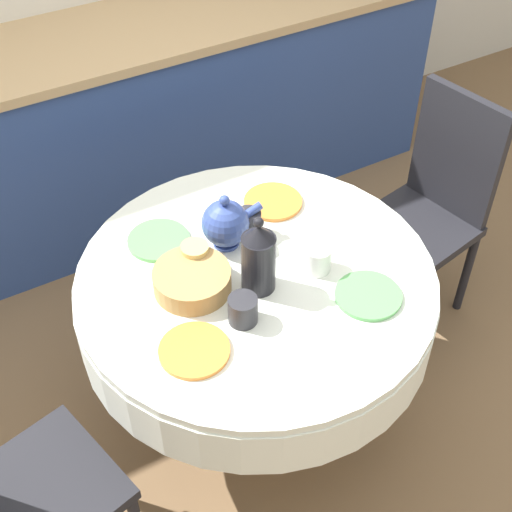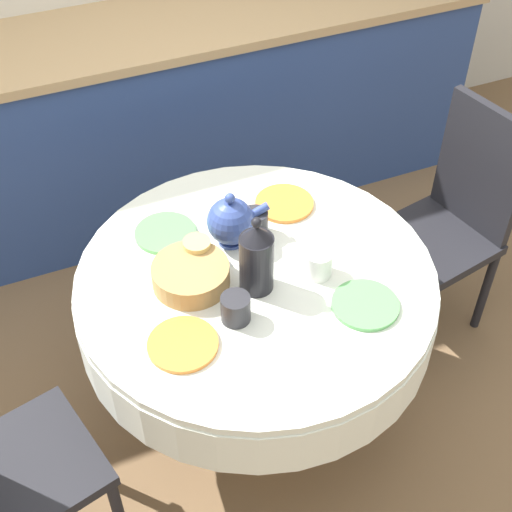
% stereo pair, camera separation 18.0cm
% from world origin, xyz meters
% --- Properties ---
extents(ground_plane, '(12.00, 12.00, 0.00)m').
position_xyz_m(ground_plane, '(0.00, 0.00, 0.00)').
color(ground_plane, brown).
extents(kitchen_counter, '(3.24, 0.64, 0.95)m').
position_xyz_m(kitchen_counter, '(0.00, 1.36, 0.48)').
color(kitchen_counter, '#2D4784').
rests_on(kitchen_counter, ground_plane).
extents(dining_table, '(1.16, 1.16, 0.74)m').
position_xyz_m(dining_table, '(0.00, 0.00, 0.61)').
color(dining_table, tan).
rests_on(dining_table, ground_plane).
extents(chair_left, '(0.47, 0.47, 0.99)m').
position_xyz_m(chair_left, '(0.91, 0.18, 0.54)').
color(chair_left, black).
rests_on(chair_left, ground_plane).
extents(plate_near_left, '(0.21, 0.21, 0.01)m').
position_xyz_m(plate_near_left, '(-0.31, -0.18, 0.75)').
color(plate_near_left, orange).
rests_on(plate_near_left, dining_table).
extents(cup_near_left, '(0.09, 0.09, 0.09)m').
position_xyz_m(cup_near_left, '(-0.13, -0.15, 0.79)').
color(cup_near_left, '#28282D').
rests_on(cup_near_left, dining_table).
extents(plate_near_right, '(0.21, 0.21, 0.01)m').
position_xyz_m(plate_near_right, '(0.25, -0.26, 0.75)').
color(plate_near_right, '#5BA85B').
rests_on(plate_near_right, dining_table).
extents(cup_near_right, '(0.09, 0.09, 0.09)m').
position_xyz_m(cup_near_right, '(0.18, -0.07, 0.79)').
color(cup_near_right, white).
rests_on(cup_near_right, dining_table).
extents(plate_far_left, '(0.21, 0.21, 0.01)m').
position_xyz_m(plate_far_left, '(-0.21, 0.29, 0.75)').
color(plate_far_left, '#5BA85B').
rests_on(plate_far_left, dining_table).
extents(cup_far_left, '(0.09, 0.09, 0.09)m').
position_xyz_m(cup_far_left, '(-0.15, 0.13, 0.79)').
color(cup_far_left, '#DBB766').
rests_on(cup_far_left, dining_table).
extents(plate_far_right, '(0.21, 0.21, 0.01)m').
position_xyz_m(plate_far_right, '(0.23, 0.28, 0.75)').
color(plate_far_right, orange).
rests_on(plate_far_right, dining_table).
extents(cup_far_right, '(0.09, 0.09, 0.09)m').
position_xyz_m(cup_far_right, '(0.07, 0.18, 0.79)').
color(cup_far_right, '#28282D').
rests_on(cup_far_right, dining_table).
extents(coffee_carafe, '(0.11, 0.11, 0.28)m').
position_xyz_m(coffee_carafe, '(-0.02, -0.05, 0.86)').
color(coffee_carafe, black).
rests_on(coffee_carafe, dining_table).
extents(teapot, '(0.21, 0.16, 0.20)m').
position_xyz_m(teapot, '(-0.01, 0.17, 0.83)').
color(teapot, '#33478E').
rests_on(teapot, dining_table).
extents(bread_basket, '(0.24, 0.24, 0.07)m').
position_xyz_m(bread_basket, '(-0.20, 0.04, 0.78)').
color(bread_basket, '#AD844C').
rests_on(bread_basket, dining_table).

